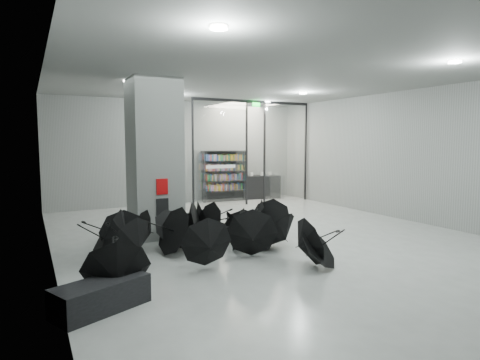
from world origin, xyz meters
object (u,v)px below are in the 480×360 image
column (154,159)px  bench (101,296)px  shop_counter (260,187)px  umbrella_cluster (206,240)px  bookshelf (224,176)px

column → bench: (-2.00, -4.15, -1.78)m
shop_counter → umbrella_cluster: 8.76m
bench → umbrella_cluster: umbrella_cluster is taller
column → bookshelf: size_ratio=1.94×
bench → umbrella_cluster: 3.19m
bench → shop_counter: (7.93, 8.86, 0.27)m
bookshelf → umbrella_cluster: (-3.75, -6.91, -0.71)m
bookshelf → shop_counter: 1.77m
column → umbrella_cluster: bearing=-77.2°
bookshelf → shop_counter: size_ratio=1.26×
bench → shop_counter: 11.89m
column → bench: bearing=-115.7°
column → umbrella_cluster: (0.49, -2.16, -1.68)m
bench → shop_counter: shop_counter is taller
bench → umbrella_cluster: (2.49, 1.99, 0.10)m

